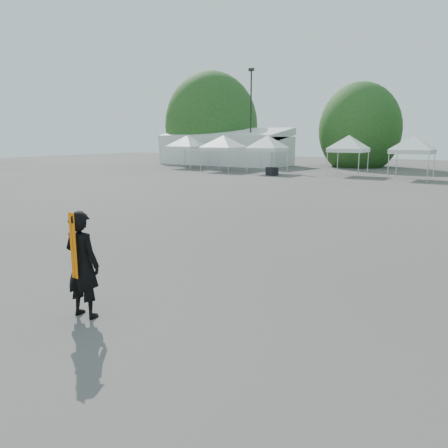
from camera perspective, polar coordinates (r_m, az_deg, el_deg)
The scene contains 12 objects.
ground at distance 10.51m, azimuth -4.41°, elevation -6.34°, with size 120.00×120.00×0.00m, color #474442.
marquee at distance 51.33m, azimuth 0.12°, elevation 9.95°, with size 15.00×6.25×4.23m.
light_pole_west at distance 48.43m, azimuth 3.53°, elevation 14.35°, with size 0.60×0.25×10.30m.
tree_far_w at distance 56.06m, azimuth -1.66°, elevation 12.69°, with size 4.80×4.80×7.30m.
tree_mid_w at distance 49.95m, azimuth 17.29°, elevation 11.67°, with size 4.16×4.16×6.33m.
tent_a at distance 46.35m, azimuth -4.82°, elevation 11.12°, with size 4.58×4.58×3.88m.
tent_b at distance 41.92m, azimuth -0.07°, elevation 11.14°, with size 4.65×4.65×3.88m.
tent_c at distance 39.46m, azimuth 5.74°, elevation 11.07°, with size 4.02×4.02×3.88m.
tent_d at distance 38.37m, azimuth 16.01°, elevation 10.69°, with size 4.01×4.01×3.88m.
tent_e at distance 36.58m, azimuth 23.52°, elevation 10.20°, with size 4.21×4.21×3.88m.
man at distance 8.13m, azimuth -18.02°, elevation -5.03°, with size 0.75×0.54×1.93m.
crate_west at distance 37.06m, azimuth 6.28°, elevation 6.85°, with size 0.88×0.69×0.69m, color black.
Camera 1 is at (6.17, -7.89, 3.18)m, focal length 35.00 mm.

